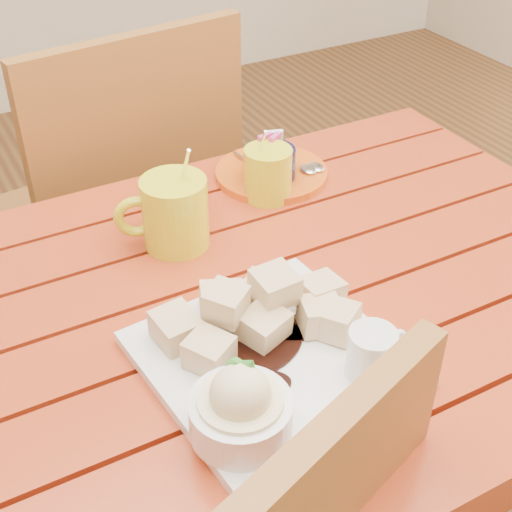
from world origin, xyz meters
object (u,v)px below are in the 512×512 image
table (248,355)px  orange_saucer (272,173)px  coffee_mug_right (269,172)px  dessert_plate (267,357)px  chair_far (124,209)px  coffee_mug_left (173,212)px

table → orange_saucer: (0.20, 0.28, 0.11)m
table → coffee_mug_right: 0.32m
coffee_mug_right → orange_saucer: size_ratio=0.67×
dessert_plate → orange_saucer: 0.49m
chair_far → coffee_mug_right: bearing=101.1°
table → coffee_mug_right: (0.16, 0.23, 0.15)m
table → dessert_plate: (-0.05, -0.14, 0.14)m
dessert_plate → coffee_mug_left: size_ratio=1.89×
coffee_mug_right → orange_saucer: bearing=34.0°
dessert_plate → orange_saucer: bearing=59.5°
coffee_mug_left → orange_saucer: bearing=42.3°
coffee_mug_left → orange_saucer: (0.23, 0.11, -0.05)m
table → coffee_mug_left: size_ratio=7.17×
dessert_plate → chair_far: 0.82m
coffee_mug_left → chair_far: size_ratio=0.17×
dessert_plate → chair_far: chair_far is taller
dessert_plate → table: bearing=71.0°
dessert_plate → orange_saucer: (0.25, 0.42, -0.03)m
table → dessert_plate: 0.21m
coffee_mug_left → coffee_mug_right: size_ratio=1.25×
coffee_mug_right → chair_far: chair_far is taller
dessert_plate → coffee_mug_left: coffee_mug_left is taller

